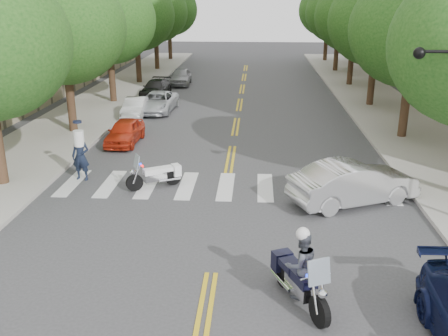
# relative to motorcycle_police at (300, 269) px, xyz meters

# --- Properties ---
(ground) EXTENTS (140.00, 140.00, 0.00)m
(ground) POSITION_rel_motorcycle_police_xyz_m (-2.26, 1.19, -0.91)
(ground) COLOR #38383A
(ground) RESTS_ON ground
(sidewalk_left) EXTENTS (5.00, 60.00, 0.15)m
(sidewalk_left) POSITION_rel_motorcycle_police_xyz_m (-11.76, 23.19, -0.84)
(sidewalk_left) COLOR #9E9991
(sidewalk_left) RESTS_ON ground
(sidewalk_right) EXTENTS (5.00, 60.00, 0.15)m
(sidewalk_right) POSITION_rel_motorcycle_police_xyz_m (7.24, 23.19, -0.84)
(sidewalk_right) COLOR #9E9991
(sidewalk_right) RESTS_ON ground
(tree_l_1) EXTENTS (6.40, 6.40, 8.45)m
(tree_l_1) POSITION_rel_motorcycle_police_xyz_m (-11.06, 15.19, 4.64)
(tree_l_1) COLOR #382316
(tree_l_1) RESTS_ON ground
(tree_l_2) EXTENTS (6.40, 6.40, 8.45)m
(tree_l_2) POSITION_rel_motorcycle_police_xyz_m (-11.06, 23.19, 4.64)
(tree_l_2) COLOR #382316
(tree_l_2) RESTS_ON ground
(tree_l_3) EXTENTS (6.40, 6.40, 8.45)m
(tree_l_3) POSITION_rel_motorcycle_police_xyz_m (-11.06, 31.19, 4.64)
(tree_l_3) COLOR #382316
(tree_l_3) RESTS_ON ground
(tree_l_4) EXTENTS (6.40, 6.40, 8.45)m
(tree_l_4) POSITION_rel_motorcycle_police_xyz_m (-11.06, 39.19, 4.64)
(tree_l_4) COLOR #382316
(tree_l_4) RESTS_ON ground
(tree_l_5) EXTENTS (6.40, 6.40, 8.45)m
(tree_l_5) POSITION_rel_motorcycle_police_xyz_m (-11.06, 47.19, 4.64)
(tree_l_5) COLOR #382316
(tree_l_5) RESTS_ON ground
(tree_r_1) EXTENTS (6.40, 6.40, 8.45)m
(tree_r_1) POSITION_rel_motorcycle_police_xyz_m (6.54, 15.19, 4.64)
(tree_r_1) COLOR #382316
(tree_r_1) RESTS_ON ground
(tree_r_2) EXTENTS (6.40, 6.40, 8.45)m
(tree_r_2) POSITION_rel_motorcycle_police_xyz_m (6.54, 23.19, 4.64)
(tree_r_2) COLOR #382316
(tree_r_2) RESTS_ON ground
(tree_r_3) EXTENTS (6.40, 6.40, 8.45)m
(tree_r_3) POSITION_rel_motorcycle_police_xyz_m (6.54, 31.19, 4.64)
(tree_r_3) COLOR #382316
(tree_r_3) RESTS_ON ground
(tree_r_4) EXTENTS (6.40, 6.40, 8.45)m
(tree_r_4) POSITION_rel_motorcycle_police_xyz_m (6.54, 39.19, 4.64)
(tree_r_4) COLOR #382316
(tree_r_4) RESTS_ON ground
(tree_r_5) EXTENTS (6.40, 6.40, 8.45)m
(tree_r_5) POSITION_rel_motorcycle_police_xyz_m (6.54, 47.19, 4.64)
(tree_r_5) COLOR #382316
(tree_r_5) RESTS_ON ground
(motorcycle_police) EXTENTS (1.30, 2.39, 2.05)m
(motorcycle_police) POSITION_rel_motorcycle_police_xyz_m (0.00, 0.00, 0.00)
(motorcycle_police) COLOR black
(motorcycle_police) RESTS_ON ground
(motorcycle_parked) EXTENTS (2.05, 1.35, 1.45)m
(motorcycle_parked) POSITION_rel_motorcycle_police_xyz_m (-4.88, 7.50, -0.41)
(motorcycle_parked) COLOR black
(motorcycle_parked) RESTS_ON ground
(officer_standing) EXTENTS (0.77, 0.55, 1.99)m
(officer_standing) POSITION_rel_motorcycle_police_xyz_m (-8.17, 8.11, 0.08)
(officer_standing) COLOR black
(officer_standing) RESTS_ON ground
(convertible) EXTENTS (4.99, 3.46, 1.56)m
(convertible) POSITION_rel_motorcycle_police_xyz_m (2.43, 6.37, -0.13)
(convertible) COLOR #BABABC
(convertible) RESTS_ON ground
(parked_car_a) EXTENTS (1.53, 3.64, 1.23)m
(parked_car_a) POSITION_rel_motorcycle_police_xyz_m (-7.73, 13.40, -0.30)
(parked_car_a) COLOR red
(parked_car_a) RESTS_ON ground
(parked_car_b) EXTENTS (1.36, 3.58, 1.17)m
(parked_car_b) POSITION_rel_motorcycle_police_xyz_m (-8.56, 19.19, -0.33)
(parked_car_b) COLOR silver
(parked_car_b) RESTS_ON ground
(parked_car_c) EXTENTS (2.29, 4.60, 1.25)m
(parked_car_c) POSITION_rel_motorcycle_police_xyz_m (-7.46, 20.69, -0.28)
(parked_car_c) COLOR #B8BBC0
(parked_car_c) RESTS_ON ground
(parked_car_d) EXTENTS (1.96, 4.28, 1.21)m
(parked_car_d) POSITION_rel_motorcycle_police_xyz_m (-8.56, 25.69, -0.31)
(parked_car_d) COLOR black
(parked_car_d) RESTS_ON ground
(parked_car_e) EXTENTS (1.74, 4.06, 1.37)m
(parked_car_e) POSITION_rel_motorcycle_police_xyz_m (-7.46, 30.86, -0.23)
(parked_car_e) COLOR #A0A0A5
(parked_car_e) RESTS_ON ground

